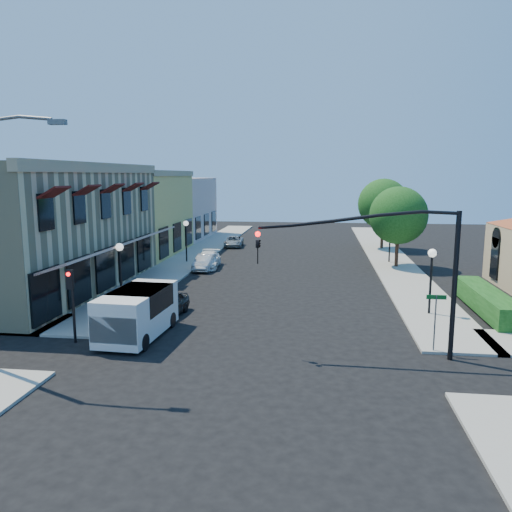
# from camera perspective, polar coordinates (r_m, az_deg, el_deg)

# --- Properties ---
(ground) EXTENTS (120.00, 120.00, 0.00)m
(ground) POSITION_cam_1_polar(r_m,az_deg,el_deg) (20.13, -0.86, -12.20)
(ground) COLOR black
(ground) RESTS_ON ground
(sidewalk_left) EXTENTS (3.50, 50.00, 0.12)m
(sidewalk_left) POSITION_cam_1_polar(r_m,az_deg,el_deg) (47.52, -6.63, 0.35)
(sidewalk_left) COLOR gray
(sidewalk_left) RESTS_ON ground
(sidewalk_right) EXTENTS (3.50, 50.00, 0.12)m
(sidewalk_right) POSITION_cam_1_polar(r_m,az_deg,el_deg) (46.51, 14.78, -0.09)
(sidewalk_right) COLOR gray
(sidewalk_right) RESTS_ON ground
(curb_red_strip) EXTENTS (0.25, 10.00, 0.06)m
(curb_red_strip) POSITION_cam_1_polar(r_m,az_deg,el_deg) (29.17, -12.14, -5.58)
(curb_red_strip) COLOR maroon
(curb_red_strip) RESTS_ON ground
(corner_brick_building) EXTENTS (11.77, 18.20, 8.10)m
(corner_brick_building) POSITION_cam_1_polar(r_m,az_deg,el_deg) (34.84, -24.08, 2.92)
(corner_brick_building) COLOR tan
(corner_brick_building) RESTS_ON ground
(yellow_stucco_building) EXTENTS (10.00, 12.00, 7.60)m
(yellow_stucco_building) POSITION_cam_1_polar(r_m,az_deg,el_deg) (48.25, -14.83, 4.71)
(yellow_stucco_building) COLOR #DFC964
(yellow_stucco_building) RESTS_ON ground
(pink_stucco_building) EXTENTS (10.00, 12.00, 7.00)m
(pink_stucco_building) POSITION_cam_1_polar(r_m,az_deg,el_deg) (59.52, -10.46, 5.38)
(pink_stucco_building) COLOR tan
(pink_stucco_building) RESTS_ON ground
(hedge) EXTENTS (1.40, 8.00, 1.10)m
(hedge) POSITION_cam_1_polar(r_m,az_deg,el_deg) (29.89, 24.79, -5.88)
(hedge) COLOR #134012
(hedge) RESTS_ON ground
(street_tree_a) EXTENTS (4.56, 4.56, 6.48)m
(street_tree_a) POSITION_cam_1_polar(r_m,az_deg,el_deg) (41.11, 15.96, 4.48)
(street_tree_a) COLOR #311D13
(street_tree_a) RESTS_ON ground
(street_tree_b) EXTENTS (4.94, 4.94, 7.02)m
(street_tree_b) POSITION_cam_1_polar(r_m,az_deg,el_deg) (50.98, 14.34, 5.80)
(street_tree_b) COLOR #311D13
(street_tree_b) RESTS_ON ground
(signal_mast_arm) EXTENTS (8.01, 0.39, 6.00)m
(signal_mast_arm) POSITION_cam_1_polar(r_m,az_deg,el_deg) (20.54, 16.12, -0.29)
(signal_mast_arm) COLOR black
(signal_mast_arm) RESTS_ON ground
(secondary_signal) EXTENTS (0.28, 0.42, 3.32)m
(secondary_signal) POSITION_cam_1_polar(r_m,az_deg,el_deg) (23.20, -20.35, -3.90)
(secondary_signal) COLOR black
(secondary_signal) RESTS_ON ground
(street_name_sign) EXTENTS (0.80, 0.06, 2.50)m
(street_name_sign) POSITION_cam_1_polar(r_m,az_deg,el_deg) (22.02, 19.82, -6.21)
(street_name_sign) COLOR #595B5E
(street_name_sign) RESTS_ON ground
(lamppost_left_near) EXTENTS (0.44, 0.44, 3.57)m
(lamppost_left_near) POSITION_cam_1_polar(r_m,az_deg,el_deg) (29.18, -15.28, -0.20)
(lamppost_left_near) COLOR black
(lamppost_left_near) RESTS_ON ground
(lamppost_left_far) EXTENTS (0.44, 0.44, 3.57)m
(lamppost_left_far) POSITION_cam_1_polar(r_m,az_deg,el_deg) (42.31, -8.00, 2.89)
(lamppost_left_far) COLOR black
(lamppost_left_far) RESTS_ON ground
(lamppost_right_near) EXTENTS (0.44, 0.44, 3.57)m
(lamppost_right_near) POSITION_cam_1_polar(r_m,az_deg,el_deg) (27.55, 19.43, -0.95)
(lamppost_right_near) COLOR black
(lamppost_right_near) RESTS_ON ground
(lamppost_right_far) EXTENTS (0.44, 0.44, 3.57)m
(lamppost_right_far) POSITION_cam_1_polar(r_m,az_deg,el_deg) (43.18, 15.10, 2.78)
(lamppost_right_far) COLOR black
(lamppost_right_far) RESTS_ON ground
(white_van) EXTENTS (2.41, 5.06, 2.19)m
(white_van) POSITION_cam_1_polar(r_m,az_deg,el_deg) (23.45, -13.45, -6.07)
(white_van) COLOR silver
(white_van) RESTS_ON ground
(parked_car_a) EXTENTS (1.77, 3.80, 1.26)m
(parked_car_a) POSITION_cam_1_polar(r_m,az_deg,el_deg) (26.65, -10.16, -5.53)
(parked_car_a) COLOR black
(parked_car_a) RESTS_ON ground
(parked_car_b) EXTENTS (1.35, 3.67, 1.20)m
(parked_car_b) POSITION_cam_1_polar(r_m,az_deg,el_deg) (39.17, -5.85, -0.74)
(parked_car_b) COLOR #B7BCBD
(parked_car_b) RESTS_ON ground
(parked_car_c) EXTENTS (2.11, 4.46, 1.26)m
(parked_car_c) POSITION_cam_1_polar(r_m,az_deg,el_deg) (40.12, -5.52, -0.45)
(parked_car_c) COLOR white
(parked_car_c) RESTS_ON ground
(parked_car_d) EXTENTS (2.05, 3.98, 1.07)m
(parked_car_d) POSITION_cam_1_polar(r_m,az_deg,el_deg) (51.77, -2.56, 1.67)
(parked_car_d) COLOR gray
(parked_car_d) RESTS_ON ground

